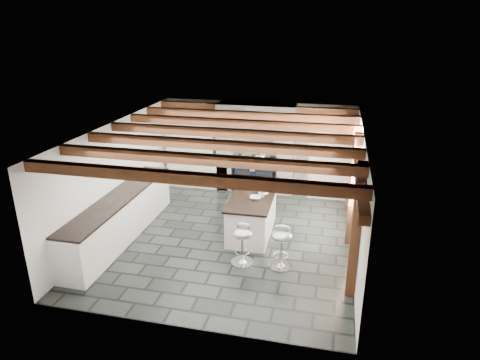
% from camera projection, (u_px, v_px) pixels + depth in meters
% --- Properties ---
extents(ground, '(6.00, 6.00, 0.00)m').
position_uv_depth(ground, '(231.00, 235.00, 9.06)').
color(ground, black).
rests_on(ground, ground).
extents(room_shell, '(6.00, 6.03, 6.00)m').
position_uv_depth(room_shell, '(220.00, 164.00, 10.11)').
color(room_shell, white).
rests_on(room_shell, ground).
extents(range_cooker, '(1.00, 0.63, 0.99)m').
position_uv_depth(range_cooker, '(255.00, 173.00, 11.34)').
color(range_cooker, black).
rests_on(range_cooker, ground).
extents(kitchen_island, '(0.90, 1.69, 1.11)m').
position_uv_depth(kitchen_island, '(252.00, 215.00, 8.98)').
color(kitchen_island, white).
rests_on(kitchen_island, ground).
extents(bar_stool_near, '(0.44, 0.44, 0.81)m').
position_uv_depth(bar_stool_near, '(281.00, 242.00, 7.71)').
color(bar_stool_near, silver).
rests_on(bar_stool_near, ground).
extents(bar_stool_far, '(0.43, 0.43, 0.79)m').
position_uv_depth(bar_stool_far, '(242.00, 239.00, 7.84)').
color(bar_stool_far, silver).
rests_on(bar_stool_far, ground).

